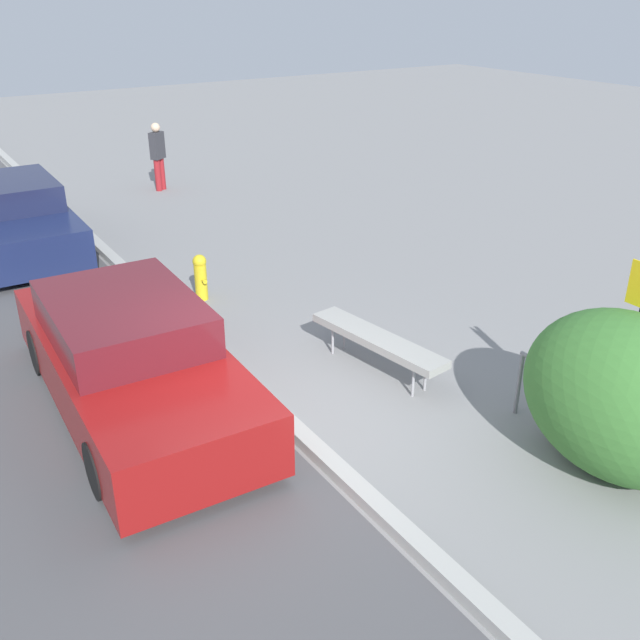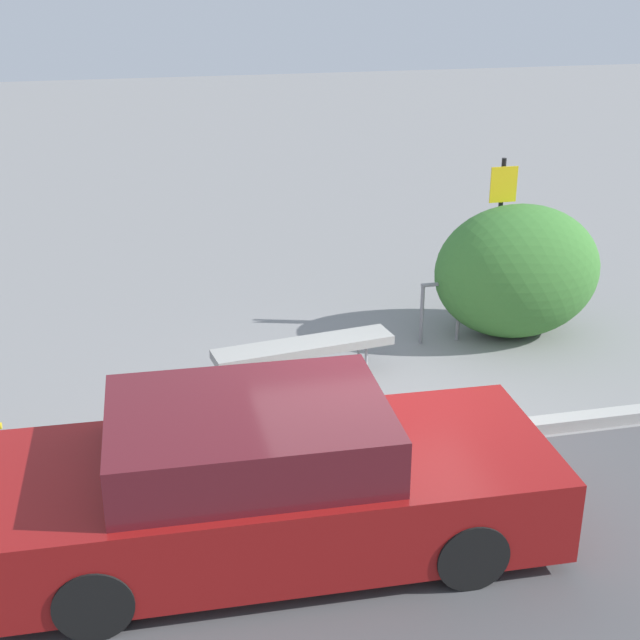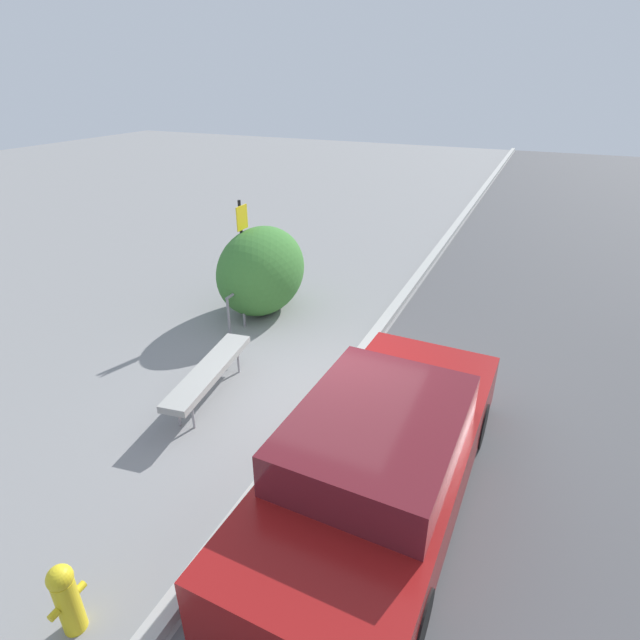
% 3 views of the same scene
% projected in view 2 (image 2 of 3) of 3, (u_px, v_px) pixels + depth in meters
% --- Properties ---
extents(ground_plane, '(60.00, 60.00, 0.00)m').
position_uv_depth(ground_plane, '(388.00, 449.00, 9.12)').
color(ground_plane, gray).
extents(curb, '(60.00, 0.20, 0.13)m').
position_uv_depth(curb, '(388.00, 443.00, 9.09)').
color(curb, '#A8A8A3').
rests_on(curb, ground_plane).
extents(bench, '(2.18, 0.71, 0.52)m').
position_uv_depth(bench, '(304.00, 347.00, 10.34)').
color(bench, '#99999E').
rests_on(bench, ground_plane).
extents(bike_rack, '(0.55, 0.05, 0.83)m').
position_uv_depth(bike_rack, '(441.00, 306.00, 11.44)').
color(bike_rack, gray).
rests_on(bike_rack, ground_plane).
extents(sign_post, '(0.36, 0.08, 2.30)m').
position_uv_depth(sign_post, '(499.00, 228.00, 11.58)').
color(sign_post, black).
rests_on(sign_post, ground_plane).
extents(shrub_hedge, '(2.20, 1.58, 1.76)m').
position_uv_depth(shrub_hedge, '(517.00, 271.00, 11.54)').
color(shrub_hedge, '#3D7A33').
rests_on(shrub_hedge, ground_plane).
extents(parked_car_near, '(4.75, 1.94, 1.35)m').
position_uv_depth(parked_car_near, '(268.00, 482.00, 7.41)').
color(parked_car_near, black).
rests_on(parked_car_near, ground_plane).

